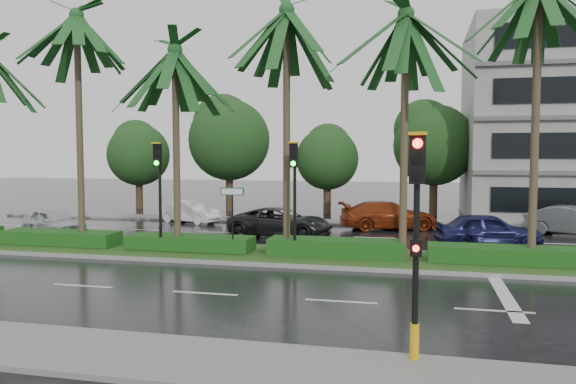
% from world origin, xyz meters
% --- Properties ---
extents(ground, '(120.00, 120.00, 0.00)m').
position_xyz_m(ground, '(0.00, 0.00, 0.00)').
color(ground, black).
rests_on(ground, ground).
extents(near_sidewalk, '(40.00, 2.40, 0.12)m').
position_xyz_m(near_sidewalk, '(0.00, -10.20, 0.06)').
color(near_sidewalk, slate).
rests_on(near_sidewalk, ground).
extents(far_sidewalk, '(40.00, 2.00, 0.12)m').
position_xyz_m(far_sidewalk, '(0.00, 12.00, 0.06)').
color(far_sidewalk, slate).
rests_on(far_sidewalk, ground).
extents(median, '(36.00, 4.00, 0.15)m').
position_xyz_m(median, '(0.00, 1.00, 0.08)').
color(median, gray).
rests_on(median, ground).
extents(hedge, '(35.20, 1.40, 0.60)m').
position_xyz_m(hedge, '(0.00, 1.00, 0.45)').
color(hedge, '#154513').
rests_on(hedge, median).
extents(lane_markings, '(34.00, 13.06, 0.01)m').
position_xyz_m(lane_markings, '(3.04, -0.43, 0.01)').
color(lane_markings, silver).
rests_on(lane_markings, ground).
extents(palm_row, '(26.30, 4.20, 10.70)m').
position_xyz_m(palm_row, '(-1.25, 1.02, 8.54)').
color(palm_row, '#3B3322').
rests_on(palm_row, median).
extents(signal_near, '(0.34, 0.45, 4.36)m').
position_xyz_m(signal_near, '(6.00, -9.39, 2.50)').
color(signal_near, black).
rests_on(signal_near, near_sidewalk).
extents(signal_median_left, '(0.34, 0.42, 4.36)m').
position_xyz_m(signal_median_left, '(-4.00, 0.30, 3.00)').
color(signal_median_left, black).
rests_on(signal_median_left, median).
extents(signal_median_right, '(0.34, 0.42, 4.36)m').
position_xyz_m(signal_median_right, '(1.50, 0.30, 3.00)').
color(signal_median_right, black).
rests_on(signal_median_right, median).
extents(street_sign, '(0.95, 0.09, 2.60)m').
position_xyz_m(street_sign, '(-1.00, 0.48, 2.12)').
color(street_sign, black).
rests_on(street_sign, median).
extents(bg_trees, '(32.71, 5.72, 8.26)m').
position_xyz_m(bg_trees, '(0.08, 17.59, 4.74)').
color(bg_trees, '#3C2E1B').
rests_on(bg_trees, ground).
extents(car_silver, '(3.08, 4.26, 1.35)m').
position_xyz_m(car_silver, '(-11.50, 4.05, 0.67)').
color(car_silver, silver).
rests_on(car_silver, ground).
extents(car_white, '(2.44, 4.08, 1.27)m').
position_xyz_m(car_white, '(-7.00, 10.37, 0.63)').
color(car_white, white).
rests_on(car_white, ground).
extents(car_darkgrey, '(2.84, 5.31, 1.42)m').
position_xyz_m(car_darkgrey, '(-0.50, 6.31, 0.71)').
color(car_darkgrey, black).
rests_on(car_darkgrey, ground).
extents(car_red, '(3.67, 5.60, 1.51)m').
position_xyz_m(car_red, '(4.50, 10.17, 0.75)').
color(car_red, maroon).
rests_on(car_red, ground).
extents(car_blue, '(2.50, 4.67, 1.51)m').
position_xyz_m(car_blue, '(9.00, 5.19, 0.76)').
color(car_blue, '#191B4D').
rests_on(car_blue, ground).
extents(car_grey, '(3.18, 4.66, 1.45)m').
position_xyz_m(car_grey, '(13.50, 9.87, 0.73)').
color(car_grey, '#595C5E').
rests_on(car_grey, ground).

